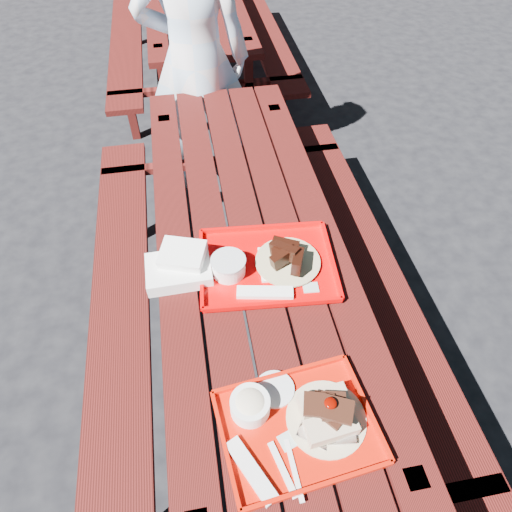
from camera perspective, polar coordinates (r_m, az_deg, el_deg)
name	(u,v)px	position (r m, az deg, el deg)	size (l,w,h in m)	color
ground	(251,338)	(2.43, -0.63, -10.21)	(60.00, 60.00, 0.00)	black
picnic_table_near	(250,270)	(1.97, -0.77, -1.77)	(1.41, 2.40, 0.75)	#49100E
picnic_table_far	(194,15)	(4.32, -7.78, 27.66)	(1.41, 2.40, 0.75)	#49100E
near_tray	(296,417)	(1.40, 4.96, -19.45)	(0.48, 0.39, 0.14)	red
far_tray	(265,265)	(1.71, 1.16, -1.09)	(0.54, 0.44, 0.09)	#DE0102
white_cloth	(180,266)	(1.71, -9.50, -1.24)	(0.24, 0.21, 0.10)	white
person	(195,60)	(2.84, -7.62, 23.07)	(0.64, 0.42, 1.74)	#BEDDFA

